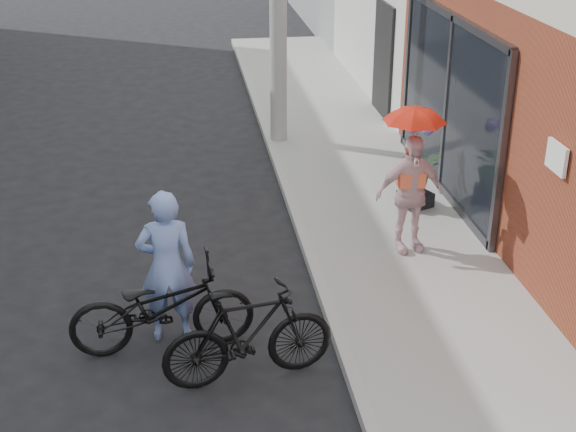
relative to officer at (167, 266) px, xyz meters
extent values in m
plane|color=black|center=(0.76, -0.32, -0.82)|extent=(80.00, 80.00, 0.00)
cube|color=gray|center=(2.86, 1.68, -0.76)|extent=(2.20, 24.00, 0.12)
cube|color=#9E9E99|center=(1.70, 1.68, -0.76)|extent=(0.12, 24.00, 0.12)
cube|color=black|center=(3.92, 3.18, 0.54)|extent=(0.06, 3.80, 2.40)
cube|color=white|center=(3.92, -0.12, 1.00)|extent=(0.04, 0.40, 0.30)
imported|color=#7891D6|center=(0.00, 0.00, 0.00)|extent=(0.61, 0.41, 1.64)
imported|color=black|center=(-0.07, -0.22, -0.34)|extent=(1.88, 0.77, 0.96)
imported|color=black|center=(0.73, -0.86, -0.32)|extent=(1.70, 0.73, 0.99)
imported|color=beige|center=(2.89, 1.38, 0.04)|extent=(0.90, 0.48, 1.47)
imported|color=#F6361D|center=(2.89, 1.38, 1.08)|extent=(0.71, 0.71, 0.62)
cube|color=black|center=(3.37, 2.64, -0.60)|extent=(0.50, 0.50, 0.20)
imported|color=#325F26|center=(3.37, 2.64, -0.17)|extent=(0.59, 0.51, 0.66)
camera|label=1|loc=(0.23, -7.17, 3.80)|focal=50.00mm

